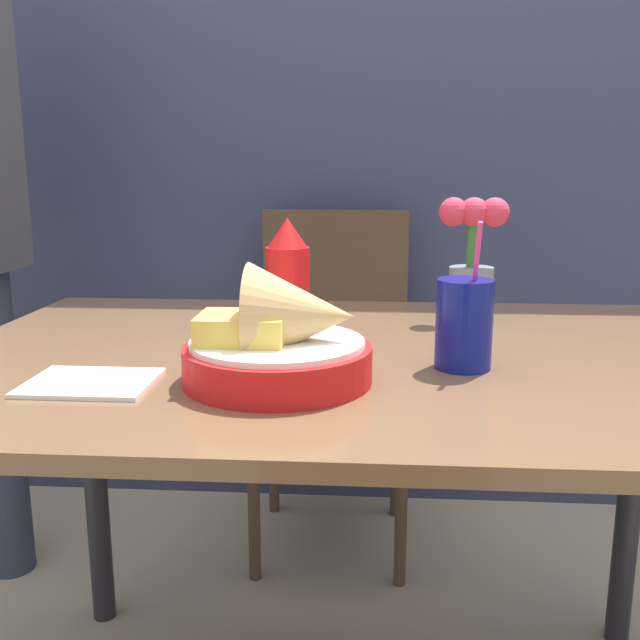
{
  "coord_description": "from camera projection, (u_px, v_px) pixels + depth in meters",
  "views": [
    {
      "loc": [
        0.02,
        -1.06,
        1.01
      ],
      "look_at": [
        -0.05,
        -0.05,
        0.79
      ],
      "focal_mm": 40.0,
      "sensor_mm": 36.0,
      "label": 1
    }
  ],
  "objects": [
    {
      "name": "wall_window",
      "position": [
        365.0,
        60.0,
        1.98
      ],
      "size": [
        7.0,
        0.06,
        2.6
      ],
      "color": "#2D334C",
      "rests_on": "ground_plane"
    },
    {
      "name": "dining_table",
      "position": [
        353.0,
        409.0,
        1.11
      ],
      "size": [
        1.27,
        0.84,
        0.73
      ],
      "color": "brown",
      "rests_on": "ground_plane"
    },
    {
      "name": "chair_far_window",
      "position": [
        333.0,
        347.0,
        1.93
      ],
      "size": [
        0.4,
        0.4,
        0.89
      ],
      "color": "#473323",
      "rests_on": "ground_plane"
    },
    {
      "name": "food_basket",
      "position": [
        284.0,
        341.0,
        0.93
      ],
      "size": [
        0.25,
        0.25,
        0.16
      ],
      "color": "red",
      "rests_on": "dining_table"
    },
    {
      "name": "ketchup_bottle",
      "position": [
        288.0,
        284.0,
        1.13
      ],
      "size": [
        0.07,
        0.07,
        0.2
      ],
      "color": "red",
      "rests_on": "dining_table"
    },
    {
      "name": "drink_cup",
      "position": [
        464.0,
        327.0,
        1.0
      ],
      "size": [
        0.08,
        0.08,
        0.21
      ],
      "color": "navy",
      "rests_on": "dining_table"
    },
    {
      "name": "flower_vase",
      "position": [
        472.0,
        261.0,
        1.3
      ],
      "size": [
        0.13,
        0.08,
        0.22
      ],
      "color": "gray",
      "rests_on": "dining_table"
    },
    {
      "name": "napkin",
      "position": [
        91.0,
        383.0,
        0.93
      ],
      "size": [
        0.16,
        0.13,
        0.01
      ],
      "color": "white",
      "rests_on": "dining_table"
    }
  ]
}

